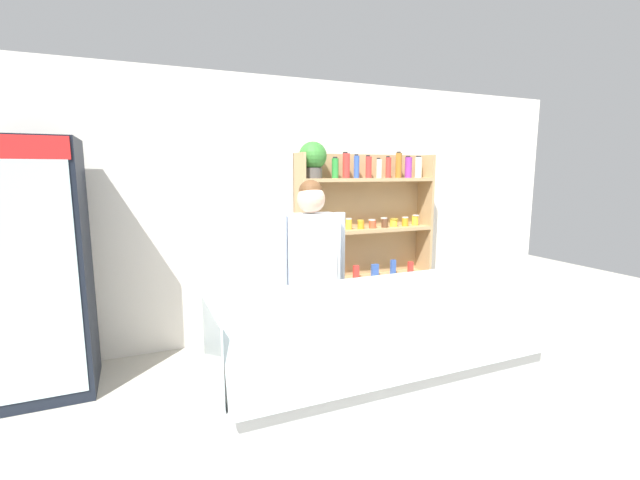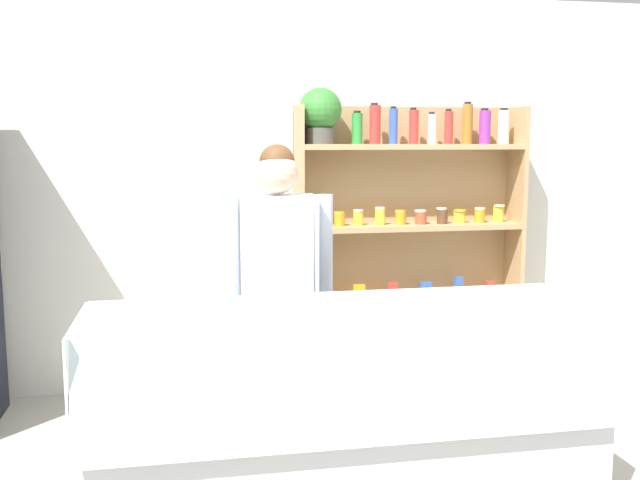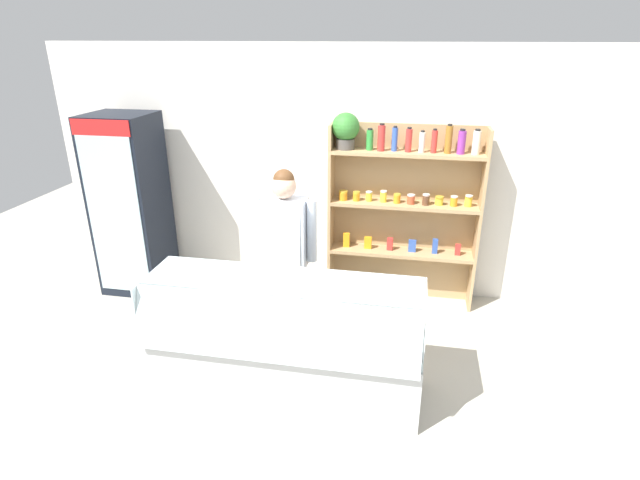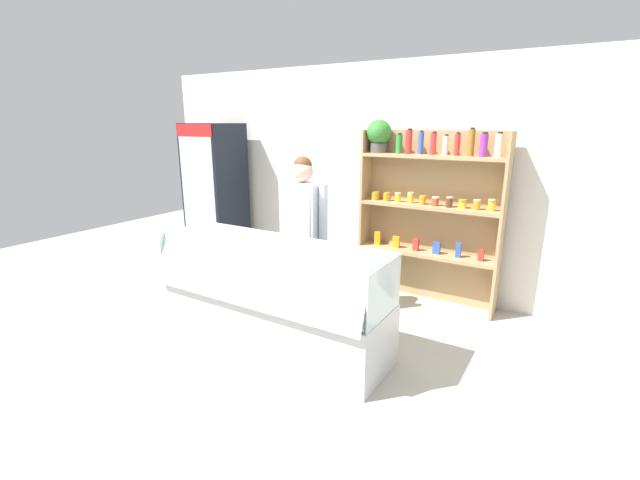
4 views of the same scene
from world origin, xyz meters
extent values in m
plane|color=#B7B2A3|center=(0.00, 0.00, 0.00)|extent=(12.00, 12.00, 0.00)
cube|color=white|center=(0.00, 2.02, 1.35)|extent=(6.80, 0.10, 2.70)
cube|color=black|center=(-2.37, 1.52, 1.00)|extent=(0.68, 0.64, 2.00)
cube|color=silver|center=(-2.37, 1.19, 1.00)|extent=(0.60, 0.01, 1.80)
cube|color=red|center=(-2.37, 1.19, 1.91)|extent=(0.64, 0.01, 0.16)
cylinder|color=purple|center=(-2.55, 1.25, 0.36)|extent=(0.05, 0.05, 0.21)
cylinder|color=purple|center=(-2.37, 1.25, 0.36)|extent=(0.06, 0.06, 0.21)
cylinder|color=#2D8C38|center=(-2.18, 1.25, 0.34)|extent=(0.05, 0.05, 0.18)
cylinder|color=orange|center=(-2.55, 1.25, 0.86)|extent=(0.07, 0.07, 0.15)
cylinder|color=#3356B2|center=(-2.37, 1.25, 0.86)|extent=(0.06, 0.06, 0.14)
cylinder|color=silver|center=(-2.18, 1.25, 0.87)|extent=(0.07, 0.07, 0.17)
cylinder|color=orange|center=(-2.57, 1.25, 1.40)|extent=(0.05, 0.05, 0.17)
cylinder|color=orange|center=(-2.44, 1.25, 1.43)|extent=(0.06, 0.06, 0.21)
cylinder|color=#2D8C38|center=(-2.30, 1.25, 1.40)|extent=(0.05, 0.05, 0.16)
cylinder|color=silver|center=(-2.16, 1.25, 1.41)|extent=(0.06, 0.06, 0.18)
cube|color=tan|center=(0.64, 1.87, 0.97)|extent=(1.57, 0.02, 1.94)
cube|color=tan|center=(-0.13, 1.73, 0.97)|extent=(0.03, 0.28, 1.94)
cube|color=tan|center=(1.41, 1.73, 0.97)|extent=(0.03, 0.28, 1.94)
cube|color=tan|center=(0.64, 1.73, 0.58)|extent=(1.51, 0.28, 0.04)
cube|color=tan|center=(0.64, 1.73, 1.12)|extent=(1.51, 0.28, 0.04)
cube|color=tan|center=(0.64, 1.73, 1.67)|extent=(1.51, 0.28, 0.04)
cylinder|color=#4C4742|center=(0.01, 1.73, 1.74)|extent=(0.19, 0.19, 0.11)
sphere|color=#33772D|center=(0.01, 1.73, 1.91)|extent=(0.28, 0.28, 0.28)
cylinder|color=#2D8C38|center=(0.26, 1.72, 1.78)|extent=(0.07, 0.07, 0.20)
cylinder|color=black|center=(0.26, 1.73, 1.89)|extent=(0.05, 0.05, 0.02)
cylinder|color=red|center=(0.37, 1.70, 1.81)|extent=(0.07, 0.07, 0.25)
cylinder|color=black|center=(0.37, 1.73, 1.95)|extent=(0.05, 0.05, 0.02)
cylinder|color=#3356B2|center=(0.51, 1.72, 1.80)|extent=(0.06, 0.06, 0.23)
cylinder|color=black|center=(0.51, 1.73, 1.92)|extent=(0.04, 0.04, 0.02)
cylinder|color=red|center=(0.64, 1.71, 1.80)|extent=(0.06, 0.06, 0.22)
cylinder|color=black|center=(0.64, 1.73, 1.92)|extent=(0.04, 0.04, 0.02)
cylinder|color=silver|center=(0.77, 1.71, 1.78)|extent=(0.06, 0.06, 0.20)
cylinder|color=black|center=(0.77, 1.73, 1.89)|extent=(0.04, 0.04, 0.02)
cylinder|color=red|center=(0.89, 1.71, 1.79)|extent=(0.06, 0.06, 0.22)
cylinder|color=black|center=(0.89, 1.73, 1.91)|extent=(0.04, 0.04, 0.02)
cylinder|color=#9E6623|center=(1.03, 1.72, 1.82)|extent=(0.07, 0.07, 0.27)
cylinder|color=black|center=(1.03, 1.73, 1.96)|extent=(0.04, 0.04, 0.02)
cylinder|color=purple|center=(1.15, 1.71, 1.80)|extent=(0.08, 0.08, 0.22)
cylinder|color=black|center=(1.15, 1.73, 1.92)|extent=(0.05, 0.05, 0.02)
cylinder|color=silver|center=(1.29, 1.72, 1.80)|extent=(0.08, 0.08, 0.23)
cylinder|color=black|center=(1.29, 1.73, 1.92)|extent=(0.05, 0.05, 0.02)
cylinder|color=orange|center=(0.00, 1.71, 1.18)|extent=(0.09, 0.09, 0.09)
cylinder|color=gold|center=(0.00, 1.73, 1.23)|extent=(0.09, 0.09, 0.01)
cylinder|color=orange|center=(0.14, 1.72, 1.18)|extent=(0.07, 0.07, 0.08)
cylinder|color=gold|center=(0.14, 1.73, 1.23)|extent=(0.08, 0.08, 0.01)
cylinder|color=yellow|center=(0.27, 1.73, 1.19)|extent=(0.07, 0.07, 0.09)
cylinder|color=silver|center=(0.27, 1.73, 1.24)|extent=(0.07, 0.07, 0.01)
cylinder|color=yellow|center=(0.42, 1.73, 1.20)|extent=(0.07, 0.07, 0.11)
cylinder|color=silver|center=(0.42, 1.73, 1.26)|extent=(0.07, 0.07, 0.01)
cylinder|color=orange|center=(0.57, 1.72, 1.18)|extent=(0.07, 0.07, 0.08)
cylinder|color=gold|center=(0.57, 1.73, 1.23)|extent=(0.07, 0.07, 0.01)
cylinder|color=#BF4C2D|center=(0.71, 1.71, 1.18)|extent=(0.08, 0.08, 0.08)
cylinder|color=silver|center=(0.71, 1.73, 1.23)|extent=(0.08, 0.08, 0.01)
cylinder|color=brown|center=(0.86, 1.71, 1.19)|extent=(0.07, 0.07, 0.10)
cylinder|color=silver|center=(0.86, 1.73, 1.25)|extent=(0.07, 0.07, 0.01)
cylinder|color=yellow|center=(0.99, 1.74, 1.18)|extent=(0.08, 0.08, 0.08)
cylinder|color=gold|center=(0.99, 1.73, 1.23)|extent=(0.09, 0.09, 0.01)
cylinder|color=orange|center=(1.14, 1.73, 1.19)|extent=(0.07, 0.07, 0.09)
cylinder|color=silver|center=(1.14, 1.73, 1.24)|extent=(0.07, 0.07, 0.01)
cylinder|color=yellow|center=(1.28, 1.74, 1.20)|extent=(0.07, 0.07, 0.11)
cylinder|color=silver|center=(1.28, 1.73, 1.26)|extent=(0.07, 0.07, 0.01)
cube|color=orange|center=(0.04, 1.73, 0.68)|extent=(0.07, 0.04, 0.16)
cube|color=orange|center=(0.28, 1.73, 0.67)|extent=(0.08, 0.04, 0.13)
cube|color=red|center=(0.52, 1.73, 0.67)|extent=(0.07, 0.05, 0.14)
cube|color=#3356B2|center=(0.76, 1.73, 0.67)|extent=(0.08, 0.04, 0.13)
cube|color=#3356B2|center=(1.00, 1.73, 0.68)|extent=(0.06, 0.04, 0.16)
cube|color=red|center=(1.23, 1.73, 0.66)|extent=(0.06, 0.04, 0.12)
cube|color=silver|center=(-0.22, 0.00, 0.28)|extent=(2.20, 0.66, 0.55)
cube|color=white|center=(-0.22, 0.00, 0.57)|extent=(2.14, 0.60, 0.03)
cube|color=silver|center=(-0.22, -0.31, 0.78)|extent=(2.16, 0.16, 0.47)
cube|color=silver|center=(-0.22, 0.05, 1.00)|extent=(2.16, 0.50, 0.01)
cube|color=silver|center=(-1.31, 0.00, 0.78)|extent=(0.01, 0.62, 0.45)
cube|color=silver|center=(0.87, 0.00, 0.78)|extent=(0.01, 0.62, 0.45)
cube|color=tan|center=(-1.14, 0.08, 0.61)|extent=(0.17, 0.13, 0.05)
cube|color=white|center=(-1.14, -0.12, 0.61)|extent=(0.05, 0.03, 0.02)
cube|color=beige|center=(-0.91, 0.08, 0.61)|extent=(0.16, 0.14, 0.05)
cube|color=white|center=(-0.91, -0.12, 0.61)|extent=(0.05, 0.03, 0.02)
cube|color=beige|center=(-0.68, 0.08, 0.61)|extent=(0.16, 0.11, 0.04)
cube|color=white|center=(-0.68, -0.12, 0.61)|extent=(0.05, 0.03, 0.02)
cube|color=beige|center=(-0.45, 0.08, 0.61)|extent=(0.16, 0.11, 0.04)
cube|color=white|center=(-0.45, -0.12, 0.61)|extent=(0.05, 0.03, 0.02)
cube|color=tan|center=(-0.22, 0.08, 0.61)|extent=(0.16, 0.13, 0.04)
cube|color=white|center=(-0.22, -0.12, 0.61)|extent=(0.05, 0.03, 0.02)
cube|color=beige|center=(0.01, 0.08, 0.61)|extent=(0.16, 0.14, 0.05)
cube|color=white|center=(0.01, -0.12, 0.61)|extent=(0.05, 0.03, 0.02)
cube|color=tan|center=(0.24, 0.08, 0.61)|extent=(0.17, 0.13, 0.06)
cube|color=white|center=(0.24, -0.12, 0.61)|extent=(0.05, 0.03, 0.02)
cube|color=beige|center=(0.47, 0.08, 0.61)|extent=(0.16, 0.11, 0.04)
cube|color=white|center=(0.47, -0.12, 0.61)|extent=(0.05, 0.03, 0.02)
cube|color=tan|center=(0.71, 0.08, 0.61)|extent=(0.16, 0.12, 0.04)
cube|color=white|center=(0.71, -0.12, 0.61)|extent=(0.05, 0.03, 0.02)
cylinder|color=#C1706B|center=(-1.14, -0.10, 0.65)|extent=(0.19, 0.16, 0.14)
cylinder|color=#C1706B|center=(-0.92, -0.10, 0.64)|extent=(0.18, 0.12, 0.12)
cylinder|color=#C1706B|center=(-0.70, -0.10, 0.65)|extent=(0.18, 0.15, 0.13)
cylinder|color=white|center=(0.33, -0.08, 0.69)|extent=(0.07, 0.07, 0.22)
cylinder|color=white|center=(0.43, -0.08, 0.68)|extent=(0.07, 0.07, 0.18)
cylinder|color=#4C4233|center=(-0.48, 0.78, 0.39)|extent=(0.13, 0.13, 0.78)
cylinder|color=#4C4233|center=(-0.31, 0.78, 0.39)|extent=(0.13, 0.13, 0.78)
cube|color=silver|center=(-0.40, 0.78, 1.10)|extent=(0.40, 0.24, 0.64)
cube|color=white|center=(-0.40, 0.65, 0.76)|extent=(0.33, 0.01, 1.20)
cylinder|color=silver|center=(-0.64, 0.78, 1.13)|extent=(0.09, 0.09, 0.58)
cylinder|color=silver|center=(-0.15, 0.78, 1.13)|extent=(0.09, 0.09, 0.58)
sphere|color=#D8AD8E|center=(-0.40, 0.78, 1.54)|extent=(0.22, 0.22, 0.22)
sphere|color=brown|center=(-0.40, 0.79, 1.60)|extent=(0.19, 0.19, 0.19)
camera|label=1|loc=(-1.65, -2.30, 1.75)|focal=24.00mm
camera|label=2|loc=(-0.87, -2.90, 1.71)|focal=40.00mm
camera|label=3|loc=(0.70, -3.29, 2.78)|focal=28.00mm
camera|label=4|loc=(2.04, -2.84, 2.02)|focal=24.00mm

